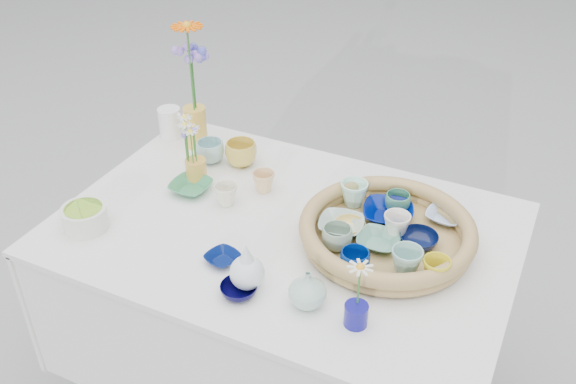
% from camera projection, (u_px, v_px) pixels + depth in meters
% --- Properties ---
extents(wicker_tray, '(0.47, 0.47, 0.08)m').
position_uv_depth(wicker_tray, '(387.00, 232.00, 1.71)').
color(wicker_tray, '#9C7847').
rests_on(wicker_tray, display_table).
extents(tray_ceramic_0, '(0.17, 0.17, 0.03)m').
position_uv_depth(tray_ceramic_0, '(388.00, 213.00, 1.79)').
color(tray_ceramic_0, '#000F64').
rests_on(tray_ceramic_0, wicker_tray).
extents(tray_ceramic_1, '(0.13, 0.13, 0.03)m').
position_uv_depth(tray_ceramic_1, '(419.00, 240.00, 1.69)').
color(tray_ceramic_1, '#060F35').
rests_on(tray_ceramic_1, wicker_tray).
extents(tray_ceramic_2, '(0.08, 0.08, 0.07)m').
position_uv_depth(tray_ceramic_2, '(436.00, 270.00, 1.57)').
color(tray_ceramic_2, gold).
rests_on(tray_ceramic_2, wicker_tray).
extents(tray_ceramic_3, '(0.11, 0.11, 0.03)m').
position_uv_depth(tray_ceramic_3, '(378.00, 241.00, 1.69)').
color(tray_ceramic_3, '#5D957E').
rests_on(tray_ceramic_3, wicker_tray).
extents(tray_ceramic_4, '(0.09, 0.09, 0.06)m').
position_uv_depth(tray_ceramic_4, '(337.00, 238.00, 1.68)').
color(tray_ceramic_4, gray).
rests_on(tray_ceramic_4, wicker_tray).
extents(tray_ceramic_5, '(0.14, 0.14, 0.03)m').
position_uv_depth(tray_ceramic_5, '(341.00, 225.00, 1.75)').
color(tray_ceramic_5, '#9BB9AE').
rests_on(tray_ceramic_5, wicker_tray).
extents(tray_ceramic_6, '(0.10, 0.10, 0.07)m').
position_uv_depth(tray_ceramic_6, '(354.00, 194.00, 1.84)').
color(tray_ceramic_6, '#C0FEE5').
rests_on(tray_ceramic_6, wicker_tray).
extents(tray_ceramic_7, '(0.09, 0.09, 0.07)m').
position_uv_depth(tray_ceramic_7, '(397.00, 225.00, 1.72)').
color(tray_ceramic_7, white).
rests_on(tray_ceramic_7, wicker_tray).
extents(tray_ceramic_8, '(0.12, 0.12, 0.03)m').
position_uv_depth(tray_ceramic_8, '(445.00, 216.00, 1.79)').
color(tray_ceramic_8, '#A8C8F9').
rests_on(tray_ceramic_8, wicker_tray).
extents(tray_ceramic_9, '(0.08, 0.08, 0.06)m').
position_uv_depth(tray_ceramic_9, '(355.00, 261.00, 1.60)').
color(tray_ceramic_9, navy).
rests_on(tray_ceramic_9, wicker_tray).
extents(tray_ceramic_10, '(0.09, 0.09, 0.03)m').
position_uv_depth(tray_ceramic_10, '(350.00, 227.00, 1.75)').
color(tray_ceramic_10, '#FFD262').
rests_on(tray_ceramic_10, wicker_tray).
extents(tray_ceramic_11, '(0.09, 0.09, 0.07)m').
position_uv_depth(tray_ceramic_11, '(406.00, 262.00, 1.59)').
color(tray_ceramic_11, '#87B9AE').
rests_on(tray_ceramic_11, wicker_tray).
extents(tray_ceramic_12, '(0.08, 0.08, 0.06)m').
position_uv_depth(tray_ceramic_12, '(397.00, 203.00, 1.81)').
color(tray_ceramic_12, '#418964').
rests_on(tray_ceramic_12, wicker_tray).
extents(loose_ceramic_0, '(0.12, 0.12, 0.08)m').
position_uv_depth(loose_ceramic_0, '(241.00, 154.00, 2.05)').
color(loose_ceramic_0, gold).
rests_on(loose_ceramic_0, display_table).
extents(loose_ceramic_1, '(0.07, 0.07, 0.06)m').
position_uv_depth(loose_ceramic_1, '(264.00, 182.00, 1.93)').
color(loose_ceramic_1, '#E4B97F').
rests_on(loose_ceramic_1, display_table).
extents(loose_ceramic_2, '(0.12, 0.12, 0.03)m').
position_uv_depth(loose_ceramic_2, '(191.00, 187.00, 1.94)').
color(loose_ceramic_2, '#388B59').
rests_on(loose_ceramic_2, display_table).
extents(loose_ceramic_3, '(0.08, 0.08, 0.06)m').
position_uv_depth(loose_ceramic_3, '(226.00, 195.00, 1.87)').
color(loose_ceramic_3, beige).
rests_on(loose_ceramic_3, display_table).
extents(loose_ceramic_4, '(0.11, 0.11, 0.02)m').
position_uv_depth(loose_ceramic_4, '(223.00, 258.00, 1.67)').
color(loose_ceramic_4, '#04134A').
rests_on(loose_ceramic_4, display_table).
extents(loose_ceramic_5, '(0.12, 0.12, 0.07)m').
position_uv_depth(loose_ceramic_5, '(210.00, 152.00, 2.07)').
color(loose_ceramic_5, '#98C5C3').
rests_on(loose_ceramic_5, display_table).
extents(loose_ceramic_6, '(0.11, 0.11, 0.03)m').
position_uv_depth(loose_ceramic_6, '(239.00, 290.00, 1.56)').
color(loose_ceramic_6, black).
rests_on(loose_ceramic_6, display_table).
extents(fluted_bowl, '(0.14, 0.14, 0.07)m').
position_uv_depth(fluted_bowl, '(85.00, 218.00, 1.78)').
color(fluted_bowl, silver).
rests_on(fluted_bowl, display_table).
extents(bud_vase_paleblue, '(0.11, 0.11, 0.13)m').
position_uv_depth(bud_vase_paleblue, '(247.00, 265.00, 1.56)').
color(bud_vase_paleblue, silver).
rests_on(bud_vase_paleblue, display_table).
extents(bud_vase_seafoam, '(0.12, 0.12, 0.10)m').
position_uv_depth(bud_vase_seafoam, '(308.00, 289.00, 1.52)').
color(bud_vase_seafoam, '#A0C8B5').
rests_on(bud_vase_seafoam, display_table).
extents(bud_vase_cobalt, '(0.07, 0.07, 0.06)m').
position_uv_depth(bud_vase_cobalt, '(356.00, 315.00, 1.47)').
color(bud_vase_cobalt, navy).
rests_on(bud_vase_cobalt, display_table).
extents(single_daisy, '(0.09, 0.09, 0.13)m').
position_uv_depth(single_daisy, '(359.00, 285.00, 1.44)').
color(single_daisy, white).
rests_on(single_daisy, bud_vase_cobalt).
extents(tall_vase_yellow, '(0.09, 0.09, 0.14)m').
position_uv_depth(tall_vase_yellow, '(196.00, 127.00, 2.14)').
color(tall_vase_yellow, gold).
rests_on(tall_vase_yellow, display_table).
extents(gerbera, '(0.13, 0.13, 0.30)m').
position_uv_depth(gerbera, '(191.00, 70.00, 2.01)').
color(gerbera, '#FF6100').
rests_on(gerbera, tall_vase_yellow).
extents(hydrangea, '(0.09, 0.09, 0.25)m').
position_uv_depth(hydrangea, '(194.00, 82.00, 2.05)').
color(hydrangea, '#5055CF').
rests_on(hydrangea, tall_vase_yellow).
extents(white_pitcher, '(0.12, 0.10, 0.10)m').
position_uv_depth(white_pitcher, '(170.00, 123.00, 2.20)').
color(white_pitcher, white).
rests_on(white_pitcher, display_table).
extents(daisy_cup, '(0.07, 0.07, 0.07)m').
position_uv_depth(daisy_cup, '(196.00, 170.00, 1.98)').
color(daisy_cup, gold).
rests_on(daisy_cup, display_table).
extents(daisy_posy, '(0.08, 0.08, 0.14)m').
position_uv_depth(daisy_posy, '(190.00, 139.00, 1.93)').
color(daisy_posy, silver).
rests_on(daisy_posy, daisy_cup).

